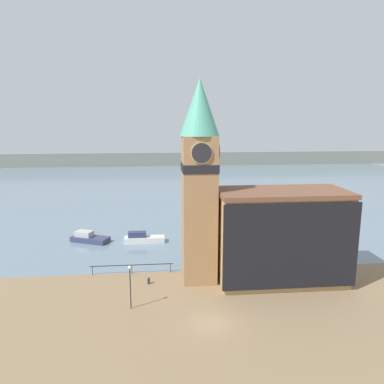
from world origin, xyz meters
name	(u,v)px	position (x,y,z in m)	size (l,w,h in m)	color
ground_plane	(212,323)	(0.00, 0.00, 0.00)	(160.00, 160.00, 0.00)	#846B4C
water	(174,184)	(0.00, 71.67, 0.00)	(160.00, 120.00, 0.00)	slate
far_shoreline	(169,159)	(0.00, 111.67, 2.50)	(180.00, 3.00, 5.00)	gray
pier_railing	(132,266)	(-7.68, 11.42, 0.94)	(9.51, 0.08, 1.09)	#232328
clock_tower	(199,177)	(-0.12, 9.17, 11.53)	(4.12, 4.12, 21.67)	#9E754C
pier_building	(281,236)	(8.72, 8.08, 5.10)	(13.94, 6.81, 10.15)	tan
boat_near	(143,238)	(-6.77, 22.47, 0.60)	(5.75, 1.65, 1.61)	silver
boat_far	(89,238)	(-14.62, 23.62, 0.55)	(5.87, 4.19, 1.51)	#333856
mooring_bollard_near	(149,280)	(-5.70, 8.49, 0.40)	(0.30, 0.30, 0.74)	#2D2D33
lamp_post	(130,279)	(-7.26, 3.27, 2.96)	(0.32, 0.32, 4.28)	black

